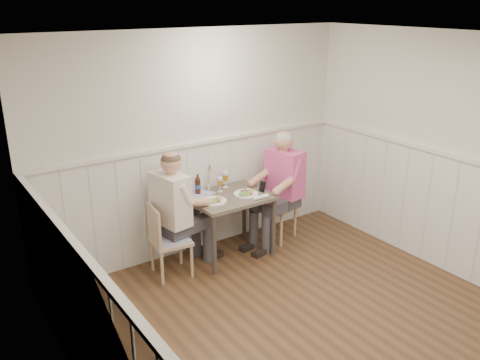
% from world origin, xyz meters
% --- Properties ---
extents(ground_plane, '(4.50, 4.50, 0.00)m').
position_xyz_m(ground_plane, '(0.00, 0.00, 0.00)').
color(ground_plane, '#472E1E').
extents(room_shell, '(4.04, 4.54, 2.60)m').
position_xyz_m(room_shell, '(0.00, 0.00, 1.52)').
color(room_shell, silver).
rests_on(room_shell, ground).
extents(wainscot, '(4.00, 4.49, 1.34)m').
position_xyz_m(wainscot, '(0.00, 0.69, 0.69)').
color(wainscot, silver).
rests_on(wainscot, ground).
extents(dining_table, '(0.92, 0.70, 0.75)m').
position_xyz_m(dining_table, '(0.19, 1.84, 0.65)').
color(dining_table, brown).
rests_on(dining_table, ground).
extents(chair_right, '(0.54, 0.54, 0.88)m').
position_xyz_m(chair_right, '(0.96, 1.90, 0.48)').
color(chair_right, tan).
rests_on(chair_right, ground).
extents(chair_left, '(0.44, 0.44, 0.83)m').
position_xyz_m(chair_left, '(-0.65, 1.82, 0.45)').
color(chair_left, tan).
rests_on(chair_left, ground).
extents(man_in_pink, '(0.72, 0.51, 1.44)m').
position_xyz_m(man_in_pink, '(0.92, 1.80, 0.60)').
color(man_in_pink, '#3F3F47').
rests_on(man_in_pink, ground).
extents(diner_cream, '(0.71, 0.50, 1.41)m').
position_xyz_m(diner_cream, '(-0.52, 1.87, 0.59)').
color(diner_cream, '#3F3F47').
rests_on(diner_cream, ground).
extents(plate_man, '(0.29, 0.29, 0.07)m').
position_xyz_m(plate_man, '(0.35, 1.75, 0.77)').
color(plate_man, white).
rests_on(plate_man, dining_table).
extents(plate_diner, '(0.29, 0.29, 0.07)m').
position_xyz_m(plate_diner, '(-0.08, 1.77, 0.77)').
color(plate_diner, white).
rests_on(plate_diner, dining_table).
extents(beer_glass_a, '(0.08, 0.08, 0.20)m').
position_xyz_m(beer_glass_a, '(0.29, 2.09, 0.88)').
color(beer_glass_a, silver).
rests_on(beer_glass_a, dining_table).
extents(beer_glass_b, '(0.07, 0.07, 0.18)m').
position_xyz_m(beer_glass_b, '(0.16, 2.01, 0.87)').
color(beer_glass_b, silver).
rests_on(beer_glass_b, dining_table).
extents(beer_bottle, '(0.07, 0.07, 0.24)m').
position_xyz_m(beer_bottle, '(-0.09, 2.10, 0.86)').
color(beer_bottle, '#321810').
rests_on(beer_bottle, dining_table).
extents(rolled_napkin, '(0.20, 0.05, 0.04)m').
position_xyz_m(rolled_napkin, '(0.42, 1.56, 0.77)').
color(rolled_napkin, white).
rests_on(rolled_napkin, dining_table).
extents(grass_vase, '(0.04, 0.04, 0.33)m').
position_xyz_m(grass_vase, '(0.09, 2.15, 0.90)').
color(grass_vase, silver).
rests_on(grass_vase, dining_table).
extents(gingham_mat, '(0.42, 0.38, 0.01)m').
position_xyz_m(gingham_mat, '(-0.11, 2.06, 0.75)').
color(gingham_mat, '#575FA6').
rests_on(gingham_mat, dining_table).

